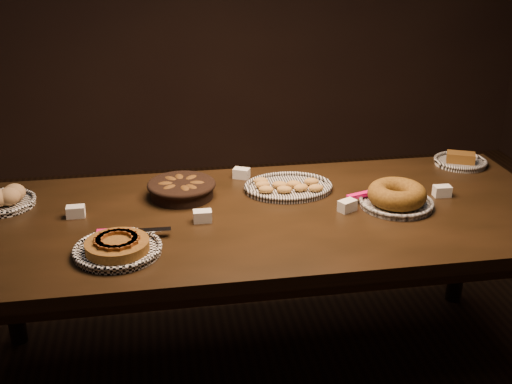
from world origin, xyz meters
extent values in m
plane|color=black|center=(0.00, 0.00, 0.00)|extent=(5.00, 5.00, 0.00)
cube|color=black|center=(0.00, 0.00, 0.72)|extent=(2.40, 1.00, 0.05)
cylinder|color=black|center=(-1.08, 0.38, 0.35)|extent=(0.08, 0.08, 0.70)
cylinder|color=black|center=(1.08, 0.38, 0.35)|extent=(0.08, 0.08, 0.70)
torus|color=white|center=(-0.55, -0.24, 0.77)|extent=(0.31, 0.31, 0.02)
cylinder|color=#472D0E|center=(-0.55, -0.24, 0.78)|extent=(0.29, 0.29, 0.04)
cube|color=#542B0E|center=(-0.49, -0.27, 0.80)|extent=(0.05, 0.08, 0.01)
cube|color=#542B0E|center=(-0.49, -0.24, 0.80)|extent=(0.03, 0.08, 0.01)
cube|color=#542B0E|center=(-0.49, -0.21, 0.80)|extent=(0.06, 0.08, 0.01)
cube|color=#542B0E|center=(-0.51, -0.19, 0.80)|extent=(0.08, 0.06, 0.01)
cube|color=#542B0E|center=(-0.54, -0.18, 0.80)|extent=(0.08, 0.03, 0.01)
cube|color=#542B0E|center=(-0.57, -0.19, 0.80)|extent=(0.08, 0.05, 0.01)
cube|color=#542B0E|center=(-0.59, -0.20, 0.80)|extent=(0.06, 0.07, 0.01)
cube|color=#542B0E|center=(-0.61, -0.23, 0.80)|extent=(0.04, 0.08, 0.01)
cube|color=#542B0E|center=(-0.60, -0.26, 0.80)|extent=(0.04, 0.08, 0.01)
cube|color=#542B0E|center=(-0.59, -0.28, 0.80)|extent=(0.07, 0.07, 0.01)
cube|color=#542B0E|center=(-0.57, -0.30, 0.80)|extent=(0.08, 0.04, 0.01)
cube|color=#542B0E|center=(-0.54, -0.30, 0.80)|extent=(0.08, 0.03, 0.01)
cube|color=#542B0E|center=(-0.51, -0.29, 0.80)|extent=(0.07, 0.06, 0.01)
cube|color=#FF0C6E|center=(-0.56, -0.13, 0.78)|extent=(0.12, 0.03, 0.02)
cube|color=silver|center=(-0.43, -0.13, 0.78)|extent=(0.15, 0.04, 0.00)
torus|color=black|center=(0.15, 0.21, 0.77)|extent=(0.31, 0.31, 0.02)
ellipsoid|color=olive|center=(0.05, 0.17, 0.78)|extent=(0.07, 0.05, 0.03)
ellipsoid|color=olive|center=(0.13, 0.15, 0.78)|extent=(0.07, 0.05, 0.03)
ellipsoid|color=olive|center=(0.20, 0.16, 0.78)|extent=(0.07, 0.06, 0.03)
ellipsoid|color=olive|center=(0.26, 0.15, 0.78)|extent=(0.07, 0.05, 0.03)
ellipsoid|color=olive|center=(0.05, 0.22, 0.78)|extent=(0.07, 0.05, 0.03)
ellipsoid|color=olive|center=(0.12, 0.21, 0.78)|extent=(0.07, 0.06, 0.03)
ellipsoid|color=olive|center=(0.18, 0.20, 0.78)|extent=(0.07, 0.06, 0.03)
ellipsoid|color=olive|center=(0.26, 0.22, 0.78)|extent=(0.07, 0.05, 0.03)
ellipsoid|color=olive|center=(0.05, 0.26, 0.78)|extent=(0.07, 0.05, 0.03)
torus|color=black|center=(0.55, -0.02, 0.77)|extent=(0.30, 0.30, 0.02)
torus|color=brown|center=(0.55, -0.02, 0.80)|extent=(0.25, 0.25, 0.08)
cube|color=#FF0C6E|center=(0.42, 0.04, 0.78)|extent=(0.12, 0.06, 0.02)
cube|color=silver|center=(0.54, 0.08, 0.78)|extent=(0.15, 0.08, 0.00)
cylinder|color=black|center=(-0.30, 0.21, 0.78)|extent=(0.32, 0.32, 0.07)
torus|color=black|center=(-0.30, 0.21, 0.80)|extent=(0.28, 0.28, 0.02)
ellipsoid|color=black|center=(-0.23, 0.20, 0.80)|extent=(0.09, 0.06, 0.04)
ellipsoid|color=black|center=(-0.25, 0.26, 0.80)|extent=(0.09, 0.09, 0.04)
ellipsoid|color=black|center=(-0.30, 0.28, 0.80)|extent=(0.05, 0.09, 0.04)
ellipsoid|color=black|center=(-0.34, 0.26, 0.80)|extent=(0.09, 0.09, 0.04)
ellipsoid|color=black|center=(-0.36, 0.21, 0.80)|extent=(0.08, 0.05, 0.04)
ellipsoid|color=black|center=(-0.35, 0.17, 0.80)|extent=(0.09, 0.09, 0.04)
ellipsoid|color=black|center=(-0.29, 0.15, 0.80)|extent=(0.06, 0.09, 0.04)
ellipsoid|color=black|center=(-0.26, 0.16, 0.80)|extent=(0.09, 0.10, 0.04)
torus|color=white|center=(-1.02, 0.24, 0.77)|extent=(0.27, 0.27, 0.02)
ellipsoid|color=olive|center=(-0.97, 0.26, 0.80)|extent=(0.09, 0.09, 0.07)
ellipsoid|color=olive|center=(-0.98, 0.22, 0.80)|extent=(0.09, 0.09, 0.07)
torus|color=black|center=(1.02, 0.38, 0.77)|extent=(0.25, 0.25, 0.02)
cube|color=#472D0E|center=(1.02, 0.38, 0.78)|extent=(0.15, 0.12, 0.05)
cube|color=white|center=(-0.23, -0.04, 0.77)|extent=(0.07, 0.05, 0.04)
cube|color=white|center=(-0.02, 0.38, 0.77)|extent=(0.08, 0.07, 0.04)
cube|color=white|center=(0.34, -0.04, 0.77)|extent=(0.08, 0.07, 0.04)
cube|color=white|center=(-0.72, 0.08, 0.77)|extent=(0.07, 0.05, 0.04)
cube|color=white|center=(0.77, 0.04, 0.77)|extent=(0.07, 0.05, 0.04)
camera|label=1|loc=(-0.40, -2.25, 1.82)|focal=45.00mm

